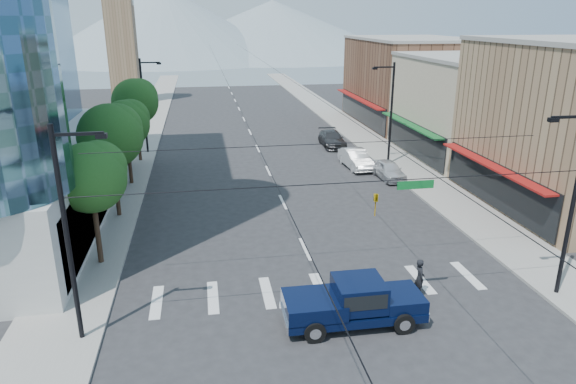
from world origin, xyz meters
name	(u,v)px	position (x,y,z in m)	size (l,w,h in m)	color
ground	(331,304)	(0.00, 0.00, 0.00)	(160.00, 160.00, 0.00)	#28282B
sidewalk_left	(145,131)	(-12.00, 40.00, 0.07)	(4.00, 120.00, 0.15)	gray
sidewalk_right	(346,125)	(12.00, 40.00, 0.07)	(4.00, 120.00, 0.15)	gray
shop_mid	(477,108)	(20.00, 24.00, 4.50)	(12.00, 14.00, 9.00)	tan
shop_far	(411,83)	(20.00, 40.00, 5.00)	(12.00, 18.00, 10.00)	brown
clock_tower	(121,31)	(-16.50, 62.00, 10.64)	(4.80, 4.80, 20.40)	#8C6B4C
mountain_left	(165,22)	(-15.00, 150.00, 11.00)	(80.00, 80.00, 22.00)	gray
mountain_right	(273,28)	(20.00, 160.00, 9.00)	(90.00, 90.00, 18.00)	gray
tree_near	(93,175)	(-11.07, 6.10, 4.99)	(3.65, 3.64, 6.71)	black
tree_midnear	(113,134)	(-11.07, 13.10, 5.59)	(4.09, 4.09, 7.52)	black
tree_midfar	(127,122)	(-11.07, 20.10, 4.99)	(3.65, 3.64, 6.71)	black
tree_far	(137,100)	(-11.07, 27.10, 5.59)	(4.09, 4.09, 7.52)	black
signal_rig	(345,218)	(0.19, -1.00, 4.64)	(21.80, 0.20, 9.00)	black
lamp_pole_nw	(145,102)	(-10.67, 30.00, 4.94)	(2.00, 0.25, 9.00)	black
lamp_pole_ne	(390,110)	(10.67, 22.00, 4.94)	(2.00, 0.25, 9.00)	black
pickup_truck	(353,302)	(0.48, -1.71, 1.07)	(6.12, 2.42, 2.06)	black
pedestrian	(420,278)	(4.25, 0.01, 0.95)	(0.69, 0.46, 1.90)	black
parked_car_near	(389,170)	(9.40, 18.13, 0.75)	(1.76, 4.38, 1.49)	silver
parked_car_mid	(356,159)	(7.68, 21.69, 0.82)	(1.73, 4.95, 1.63)	silver
parked_car_far	(332,139)	(7.60, 29.72, 0.77)	(2.15, 5.28, 1.53)	#333336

